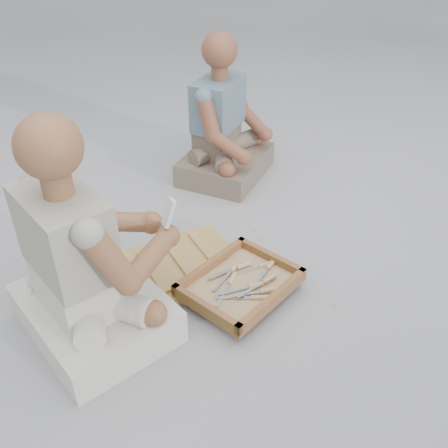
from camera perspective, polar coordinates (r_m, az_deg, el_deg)
ground at (r=2.21m, az=3.34°, el=-8.85°), size 60.00×60.00×0.00m
carved_panel at (r=2.35m, az=-6.14°, el=-5.19°), size 0.68×0.48×0.04m
tool_tray at (r=2.20m, az=1.86°, el=-6.89°), size 0.56×0.50×0.06m
chisel_0 at (r=2.15m, az=4.50°, el=-7.66°), size 0.21×0.09×0.02m
chisel_1 at (r=2.27m, az=1.80°, el=-4.89°), size 0.22×0.03×0.02m
chisel_2 at (r=2.19m, az=4.79°, el=-6.49°), size 0.22×0.04×0.02m
chisel_3 at (r=2.25m, az=0.98°, el=-5.24°), size 0.21×0.11×0.02m
chisel_4 at (r=2.20m, az=0.71°, el=-6.66°), size 0.19×0.15×0.02m
chisel_5 at (r=2.28m, az=5.12°, el=-4.93°), size 0.20×0.12×0.02m
chisel_6 at (r=2.18m, az=3.15°, el=-7.11°), size 0.22×0.06×0.02m
chisel_7 at (r=2.29m, az=4.39°, el=-4.80°), size 0.22×0.04×0.02m
chisel_8 at (r=2.13m, az=3.47°, el=-8.40°), size 0.20×0.13×0.02m
wood_chip_0 at (r=2.21m, az=-3.81°, el=-8.98°), size 0.02×0.02×0.00m
wood_chip_1 at (r=2.43m, az=-4.46°, el=-4.24°), size 0.02×0.02×0.00m
wood_chip_2 at (r=2.63m, az=3.56°, el=-0.71°), size 0.02×0.02×0.00m
wood_chip_3 at (r=2.35m, az=1.02°, el=-5.74°), size 0.02×0.02×0.00m
wood_chip_4 at (r=2.25m, az=12.65°, el=-8.97°), size 0.02×0.02×0.00m
wood_chip_5 at (r=2.57m, az=4.16°, el=-1.78°), size 0.02×0.02×0.00m
wood_chip_6 at (r=2.25m, az=3.63°, el=-7.81°), size 0.02×0.02×0.00m
wood_chip_7 at (r=2.03m, az=0.93°, el=-13.90°), size 0.02×0.02×0.00m
wood_chip_8 at (r=2.21m, az=-4.29°, el=-8.81°), size 0.02×0.02×0.00m
wood_chip_9 at (r=2.39m, az=3.87°, el=-4.87°), size 0.02×0.02×0.00m
wood_chip_10 at (r=2.40m, az=-4.24°, el=-4.82°), size 0.02×0.02×0.00m
wood_chip_11 at (r=2.38m, az=-1.27°, el=-5.01°), size 0.02×0.02×0.00m
wood_chip_12 at (r=2.37m, az=3.58°, el=-5.36°), size 0.02×0.02×0.00m
craftsman at (r=1.95m, az=-15.59°, el=-4.79°), size 0.66×0.66×0.94m
companion at (r=3.02m, az=-0.03°, el=10.51°), size 0.70×0.67×0.86m
mobile_phone at (r=1.96m, az=-6.35°, el=1.28°), size 0.06×0.05×0.12m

